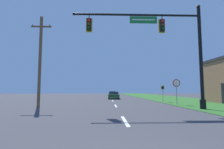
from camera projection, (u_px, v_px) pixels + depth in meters
name	position (u px, v px, depth m)	size (l,w,h in m)	color
grass_verge_right	(168.00, 98.00, 32.36)	(10.00, 110.00, 0.04)	#2D6626
road_center_line	(113.00, 101.00, 24.06)	(0.16, 34.80, 0.01)	silver
signal_mast	(169.00, 44.00, 13.45)	(10.11, 0.47, 8.13)	black
car_ahead	(114.00, 95.00, 30.09)	(1.92, 4.73, 1.19)	black
far_car	(113.00, 93.00, 49.26)	(1.82, 4.36, 1.19)	black
stop_sign	(176.00, 86.00, 17.37)	(0.76, 0.07, 2.50)	gray
route_sign_post	(163.00, 90.00, 21.28)	(0.55, 0.06, 2.03)	gray
utility_pole_near	(40.00, 59.00, 15.38)	(1.80, 0.26, 8.04)	brown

